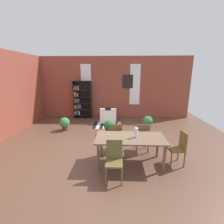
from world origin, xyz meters
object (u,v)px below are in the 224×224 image
at_px(potted_plant_by_shelf, 148,122).
at_px(potted_plant_window, 65,123).
at_px(dining_chair_far_left, 116,136).
at_px(potted_plant_corner, 109,127).
at_px(dining_chair_head_right, 178,147).
at_px(dining_chair_near_left, 114,159).
at_px(dining_table, 130,140).
at_px(dining_chair_far_right, 142,137).
at_px(vase_on_table, 136,133).
at_px(armchair_white, 108,116).
at_px(bookshelf_tall, 81,100).

xyz_separation_m(potted_plant_by_shelf, potted_plant_window, (-3.68, -0.36, -0.01)).
distance_m(dining_chair_far_left, potted_plant_corner, 1.52).
xyz_separation_m(dining_chair_head_right, potted_plant_window, (-4.00, 2.51, -0.18)).
bearing_deg(dining_chair_far_left, dining_chair_near_left, -90.29).
distance_m(dining_table, dining_chair_head_right, 1.33).
distance_m(dining_chair_far_right, potted_plant_by_shelf, 2.26).
xyz_separation_m(dining_chair_far_right, potted_plant_corner, (-1.13, 1.48, -0.20)).
bearing_deg(vase_on_table, dining_chair_far_right, 68.39).
xyz_separation_m(dining_table, vase_on_table, (0.15, 0.00, 0.22)).
bearing_deg(potted_plant_corner, vase_on_table, -68.39).
bearing_deg(vase_on_table, dining_chair_far_left, 129.54).
bearing_deg(armchair_white, dining_chair_near_left, -84.75).
relative_size(dining_table, dining_chair_near_left, 1.98).
xyz_separation_m(dining_chair_far_left, potted_plant_corner, (-0.29, 1.48, -0.20)).
height_order(dining_table, dining_chair_far_left, dining_chair_far_left).
height_order(dining_chair_head_right, potted_plant_window, dining_chair_head_right).
xyz_separation_m(dining_chair_head_right, potted_plant_by_shelf, (-0.32, 2.86, -0.18)).
bearing_deg(vase_on_table, dining_chair_head_right, 0.36).
height_order(dining_table, potted_plant_window, dining_table).
xyz_separation_m(dining_chair_head_right, dining_chair_far_right, (-0.89, 0.68, 0.00)).
relative_size(dining_table, armchair_white, 2.33).
distance_m(dining_table, vase_on_table, 0.27).
height_order(armchair_white, potted_plant_corner, armchair_white).
distance_m(dining_chair_far_right, potted_plant_corner, 1.87).
xyz_separation_m(potted_plant_by_shelf, potted_plant_corner, (-1.70, -0.70, -0.02)).
distance_m(vase_on_table, bookshelf_tall, 5.23).
bearing_deg(potted_plant_by_shelf, potted_plant_corner, -157.56).
height_order(vase_on_table, potted_plant_by_shelf, vase_on_table).
distance_m(dining_chair_far_right, dining_chair_far_left, 0.84).
height_order(dining_chair_far_right, potted_plant_window, dining_chair_far_right).
height_order(dining_chair_head_right, dining_chair_far_left, same).
relative_size(dining_table, dining_chair_far_left, 1.98).
bearing_deg(bookshelf_tall, potted_plant_by_shelf, -26.67).
xyz_separation_m(dining_table, potted_plant_corner, (-0.71, 2.17, -0.37)).
bearing_deg(potted_plant_window, dining_chair_far_right, -30.33).
xyz_separation_m(dining_table, dining_chair_far_left, (-0.42, 0.69, -0.18)).
relative_size(dining_chair_far_left, dining_chair_near_left, 1.00).
bearing_deg(dining_chair_far_left, dining_chair_head_right, -21.55).
relative_size(dining_chair_far_left, potted_plant_corner, 1.61).
height_order(dining_chair_head_right, dining_chair_near_left, same).
distance_m(dining_chair_near_left, potted_plant_corner, 2.88).
distance_m(vase_on_table, armchair_white, 4.04).
distance_m(bookshelf_tall, potted_plant_corner, 3.01).
bearing_deg(potted_plant_corner, potted_plant_by_shelf, 22.44).
height_order(dining_table, potted_plant_corner, dining_table).
relative_size(dining_chair_head_right, potted_plant_by_shelf, 1.62).
relative_size(dining_chair_head_right, potted_plant_window, 1.64).
distance_m(dining_chair_far_right, armchair_white, 3.43).
xyz_separation_m(dining_table, dining_chair_near_left, (-0.42, -0.69, -0.18)).
height_order(vase_on_table, dining_chair_far_right, vase_on_table).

